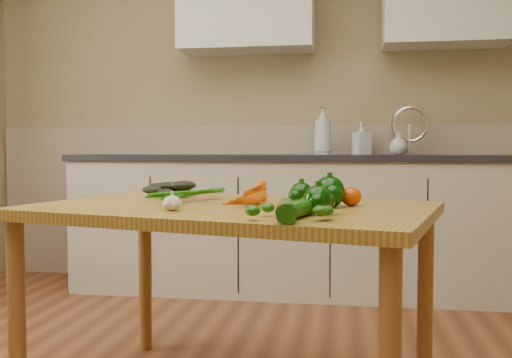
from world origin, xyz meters
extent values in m
cube|color=#9D8D5E|center=(0.00, 2.51, 1.30)|extent=(4.00, 0.02, 2.60)
cube|color=tan|center=(0.00, 2.48, 0.55)|extent=(3.98, 0.03, 1.10)
cube|color=#B3AC95|center=(0.20, 2.19, 0.43)|extent=(2.80, 0.60, 0.86)
cube|color=#27272B|center=(0.20, 2.19, 0.88)|extent=(2.84, 0.64, 0.04)
cube|color=#99999E|center=(0.98, 2.19, 0.84)|extent=(0.55, 0.42, 0.10)
cylinder|color=silver|center=(0.98, 2.37, 1.02)|extent=(0.02, 0.02, 0.24)
cube|color=#AE8632|center=(0.17, 0.47, 0.72)|extent=(1.55, 1.19, 0.04)
cylinder|color=#925F2A|center=(-0.54, 0.25, 0.35)|extent=(0.06, 0.06, 0.70)
cylinder|color=#925F2A|center=(-0.35, 0.99, 0.35)|extent=(0.06, 0.06, 0.70)
cylinder|color=#925F2A|center=(0.87, 0.68, 0.35)|extent=(0.06, 0.06, 0.70)
imported|color=silver|center=(0.42, 2.28, 1.06)|extent=(0.16, 0.16, 0.32)
imported|color=silver|center=(0.67, 2.34, 1.01)|extent=(0.13, 0.14, 0.22)
imported|color=silver|center=(0.90, 2.25, 0.97)|extent=(0.16, 0.16, 0.15)
ellipsoid|color=beige|center=(0.02, 0.25, 0.76)|extent=(0.06, 0.06, 0.05)
sphere|color=black|center=(0.42, 0.42, 0.78)|extent=(0.08, 0.08, 0.08)
sphere|color=black|center=(0.51, 0.44, 0.79)|extent=(0.11, 0.11, 0.11)
sphere|color=black|center=(0.49, 0.21, 0.78)|extent=(0.09, 0.09, 0.09)
ellipsoid|color=#880205|center=(0.46, 0.57, 0.77)|extent=(0.07, 0.07, 0.06)
ellipsoid|color=#C13E04|center=(0.47, 0.55, 0.77)|extent=(0.07, 0.07, 0.07)
ellipsoid|color=#C13E04|center=(0.59, 0.49, 0.77)|extent=(0.07, 0.07, 0.07)
cylinder|color=#114507|center=(0.43, 0.11, 0.76)|extent=(0.10, 0.19, 0.05)
cylinder|color=#114507|center=(0.41, 0.05, 0.77)|extent=(0.08, 0.19, 0.06)
camera|label=1|loc=(0.57, -1.52, 0.94)|focal=40.00mm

